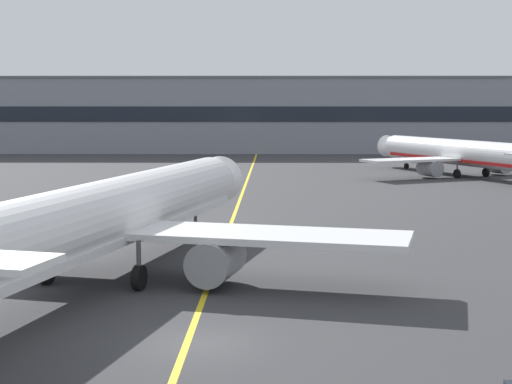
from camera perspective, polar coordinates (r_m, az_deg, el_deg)
ground_plane at (r=32.05m, az=-3.99°, el=-10.82°), size 400.00×400.00×0.00m
taxiway_centreline at (r=61.30m, az=-1.87°, el=-2.45°), size 3.68×179.97×0.01m
airliner_foreground at (r=43.17m, az=-10.68°, el=-1.83°), size 32.20×40.94×11.65m
airliner_background at (r=105.14m, az=14.71°, el=2.68°), size 27.13×34.04×10.14m
safety_cone_by_nose_gear at (r=59.73m, az=-7.52°, el=-2.50°), size 0.44×0.44×0.55m
terminal_building at (r=151.28m, az=-3.40°, el=5.57°), size 150.94×12.40×14.23m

